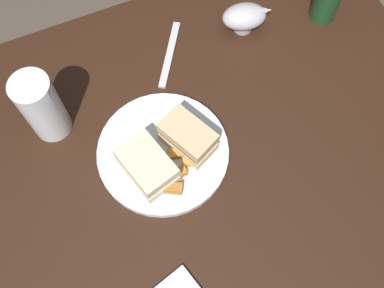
# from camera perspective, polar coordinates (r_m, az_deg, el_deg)

# --- Properties ---
(ground_plane) EXTENTS (6.00, 6.00, 0.00)m
(ground_plane) POSITION_cam_1_polar(r_m,az_deg,el_deg) (1.68, 2.09, -10.57)
(ground_plane) COLOR #4C4238
(dining_table) EXTENTS (1.04, 0.88, 0.76)m
(dining_table) POSITION_cam_1_polar(r_m,az_deg,el_deg) (1.31, 2.65, -6.82)
(dining_table) COLOR black
(dining_table) RESTS_ON ground
(plate) EXTENTS (0.27, 0.27, 0.02)m
(plate) POSITION_cam_1_polar(r_m,az_deg,el_deg) (0.94, -3.68, -1.06)
(plate) COLOR white
(plate) RESTS_ON dining_table
(sandwich_half_left) EXTENTS (0.10, 0.13, 0.06)m
(sandwich_half_left) POSITION_cam_1_polar(r_m,az_deg,el_deg) (0.88, -5.66, -2.90)
(sandwich_half_left) COLOR beige
(sandwich_half_left) RESTS_ON plate
(sandwich_half_right) EXTENTS (0.11, 0.13, 0.06)m
(sandwich_half_right) POSITION_cam_1_polar(r_m,az_deg,el_deg) (0.90, -0.52, 0.87)
(sandwich_half_right) COLOR #CCB284
(sandwich_half_right) RESTS_ON plate
(potato_wedge_front) EXTENTS (0.04, 0.02, 0.02)m
(potato_wedge_front) POSITION_cam_1_polar(r_m,az_deg,el_deg) (0.90, -2.01, -3.74)
(potato_wedge_front) COLOR #AD702D
(potato_wedge_front) RESTS_ON plate
(potato_wedge_middle) EXTENTS (0.04, 0.03, 0.01)m
(potato_wedge_middle) POSITION_cam_1_polar(r_m,az_deg,el_deg) (0.91, -0.01, -2.31)
(potato_wedge_middle) COLOR gold
(potato_wedge_middle) RESTS_ON plate
(potato_wedge_back) EXTENTS (0.06, 0.02, 0.02)m
(potato_wedge_back) POSITION_cam_1_polar(r_m,az_deg,el_deg) (0.90, -3.08, -4.31)
(potato_wedge_back) COLOR #B77F33
(potato_wedge_back) RESTS_ON plate
(potato_wedge_left_edge) EXTENTS (0.04, 0.04, 0.02)m
(potato_wedge_left_edge) POSITION_cam_1_polar(r_m,az_deg,el_deg) (0.89, -2.53, -5.61)
(potato_wedge_left_edge) COLOR #AD702D
(potato_wedge_left_edge) RESTS_ON plate
(potato_wedge_right_edge) EXTENTS (0.05, 0.03, 0.02)m
(potato_wedge_right_edge) POSITION_cam_1_polar(r_m,az_deg,el_deg) (0.92, -1.72, -1.16)
(potato_wedge_right_edge) COLOR #B77F33
(potato_wedge_right_edge) RESTS_ON plate
(pint_glass) EXTENTS (0.08, 0.08, 0.17)m
(pint_glass) POSITION_cam_1_polar(r_m,az_deg,el_deg) (0.95, -18.26, 4.13)
(pint_glass) COLOR white
(pint_glass) RESTS_ON dining_table
(gravy_boat) EXTENTS (0.12, 0.09, 0.07)m
(gravy_boat) POSITION_cam_1_polar(r_m,az_deg,el_deg) (1.08, 6.71, 15.71)
(gravy_boat) COLOR #B7B7BC
(gravy_boat) RESTS_ON dining_table
(fork) EXTENTS (0.11, 0.16, 0.01)m
(fork) POSITION_cam_1_polar(r_m,az_deg,el_deg) (1.06, -2.84, 11.28)
(fork) COLOR silver
(fork) RESTS_ON dining_table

